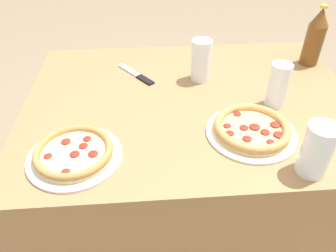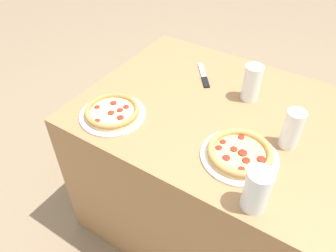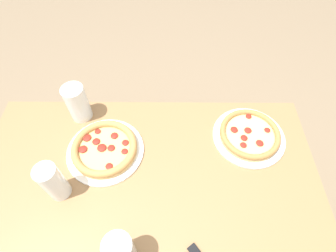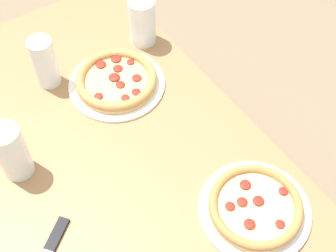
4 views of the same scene
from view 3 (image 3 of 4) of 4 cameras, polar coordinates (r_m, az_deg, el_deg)
table at (r=1.21m, az=-3.72°, el=-22.93°), size 1.15×0.86×0.75m
pizza_margherita at (r=0.94m, az=-13.62°, el=-4.80°), size 0.27×0.27×0.04m
pizza_pepperoni at (r=0.99m, az=17.31°, el=-1.80°), size 0.26×0.26×0.04m
glass_orange_juice at (r=1.02m, az=-19.06°, el=4.61°), size 0.08×0.08×0.15m
glass_iced_tea at (r=0.75m, az=-10.13°, el=-25.46°), size 0.07×0.07×0.15m
glass_mango_juice at (r=0.87m, az=-23.57°, el=-11.28°), size 0.07×0.07×0.15m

